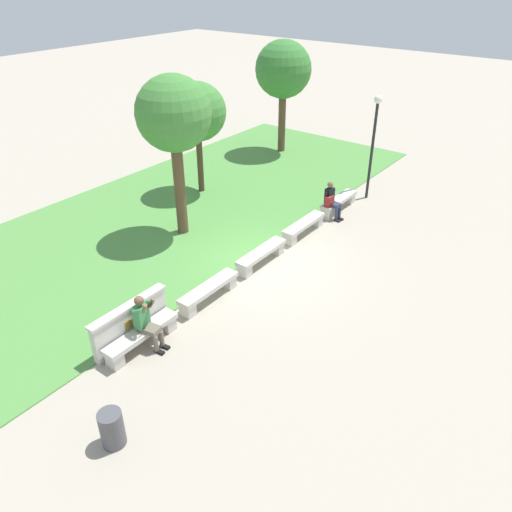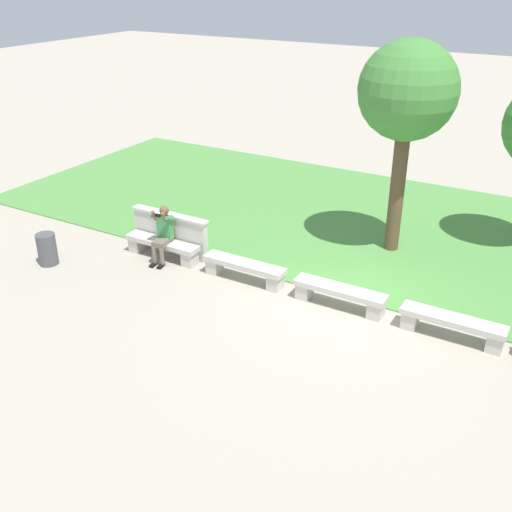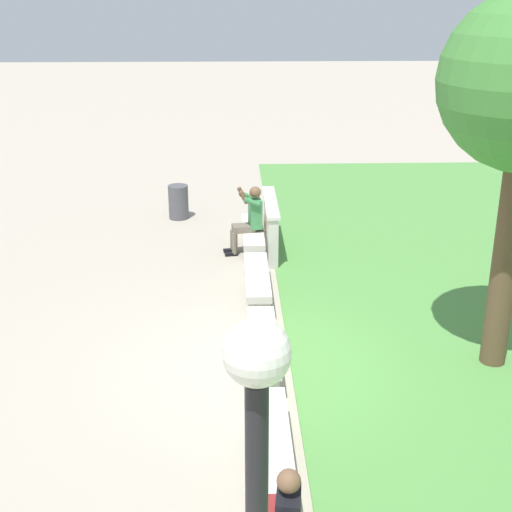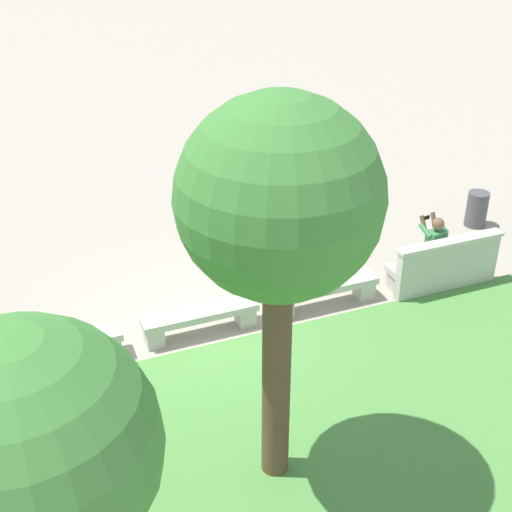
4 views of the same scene
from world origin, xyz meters
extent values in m
plane|color=#A89E8C|center=(0.00, 0.00, 0.00)|extent=(80.00, 80.00, 0.00)
cube|color=#518E42|center=(0.00, 4.38, 0.01)|extent=(22.94, 8.00, 0.03)
cube|color=beige|center=(-4.51, 0.00, 0.39)|extent=(1.92, 0.40, 0.12)
cube|color=beige|center=(-5.29, 0.00, 0.17)|extent=(0.28, 0.34, 0.33)
cube|color=beige|center=(-3.73, 0.00, 0.17)|extent=(0.28, 0.34, 0.33)
cube|color=beige|center=(-2.25, 0.00, 0.39)|extent=(1.92, 0.40, 0.12)
cube|color=beige|center=(-3.04, 0.00, 0.17)|extent=(0.28, 0.34, 0.33)
cube|color=beige|center=(-1.47, 0.00, 0.17)|extent=(0.28, 0.34, 0.33)
cube|color=beige|center=(0.00, 0.00, 0.39)|extent=(1.92, 0.40, 0.12)
cube|color=beige|center=(-0.78, 0.00, 0.17)|extent=(0.28, 0.34, 0.33)
cube|color=beige|center=(0.78, 0.00, 0.17)|extent=(0.28, 0.34, 0.33)
cube|color=beige|center=(2.25, 0.00, 0.39)|extent=(1.92, 0.40, 0.12)
cube|color=beige|center=(1.47, 0.00, 0.17)|extent=(0.28, 0.34, 0.33)
cube|color=beige|center=(3.04, 0.00, 0.17)|extent=(0.28, 0.34, 0.33)
cube|color=beige|center=(4.51, 0.00, 0.39)|extent=(1.92, 0.40, 0.12)
cube|color=beige|center=(3.73, 0.00, 0.17)|extent=(0.28, 0.34, 0.33)
cube|color=beige|center=(5.29, 0.00, 0.17)|extent=(0.28, 0.34, 0.33)
cube|color=beige|center=(-4.51, 0.34, 0.47)|extent=(2.03, 0.18, 0.95)
cube|color=beige|center=(-4.51, 0.34, 0.98)|extent=(2.09, 0.24, 0.06)
cube|color=olive|center=(-4.51, 0.24, 0.59)|extent=(0.44, 0.02, 0.22)
cube|color=black|center=(-4.44, -0.46, 0.03)|extent=(0.14, 0.25, 0.06)
cylinder|color=#6B6051|center=(-4.45, -0.39, 0.24)|extent=(0.11, 0.11, 0.42)
cube|color=black|center=(-4.24, -0.43, 0.03)|extent=(0.14, 0.25, 0.06)
cylinder|color=#6B6051|center=(-4.25, -0.36, 0.24)|extent=(0.11, 0.11, 0.42)
cube|color=#6B6051|center=(-4.38, -0.19, 0.51)|extent=(0.36, 0.46, 0.12)
cube|color=#3D894C|center=(-4.41, 0.04, 0.79)|extent=(0.37, 0.27, 0.56)
sphere|color=brown|center=(-4.41, 0.04, 1.21)|extent=(0.22, 0.22, 0.22)
cylinder|color=#3D894C|center=(-4.58, -0.09, 1.08)|extent=(0.14, 0.32, 0.21)
cylinder|color=brown|center=(-4.50, -0.22, 1.16)|extent=(0.09, 0.18, 0.27)
cylinder|color=#3D894C|center=(-4.21, -0.03, 1.08)|extent=(0.14, 0.32, 0.21)
cylinder|color=brown|center=(-4.25, -0.18, 1.16)|extent=(0.13, 0.20, 0.27)
cube|color=black|center=(-4.37, -0.26, 1.20)|extent=(0.15, 0.03, 0.08)
cube|color=black|center=(3.72, -0.40, 0.03)|extent=(0.13, 0.23, 0.06)
cylinder|color=#2D334C|center=(3.73, -0.34, 0.24)|extent=(0.10, 0.10, 0.42)
cube|color=black|center=(3.90, -0.43, 0.03)|extent=(0.13, 0.23, 0.06)
cylinder|color=#2D334C|center=(3.91, -0.37, 0.24)|extent=(0.10, 0.10, 0.42)
cube|color=#2D334C|center=(3.84, -0.18, 0.51)|extent=(0.33, 0.43, 0.12)
cube|color=black|center=(3.87, 0.04, 0.77)|extent=(0.34, 0.24, 0.52)
sphere|color=brown|center=(3.87, 0.04, 1.16)|extent=(0.20, 0.20, 0.20)
cylinder|color=black|center=(3.67, 0.05, 0.72)|extent=(0.08, 0.08, 0.48)
cylinder|color=black|center=(4.07, -0.01, 0.72)|extent=(0.08, 0.08, 0.48)
cube|color=maroon|center=(3.74, -0.03, 0.63)|extent=(0.28, 0.20, 0.36)
cube|color=maroon|center=(3.74, -0.14, 0.56)|extent=(0.20, 0.06, 0.16)
torus|color=black|center=(3.74, -0.03, 0.83)|extent=(0.10, 0.02, 0.10)
cylinder|color=brown|center=(8.45, 5.18, 1.43)|extent=(0.32, 0.32, 2.86)
sphere|color=#387A33|center=(8.45, 5.18, 3.58)|extent=(2.39, 2.39, 2.39)
cylinder|color=brown|center=(0.03, 3.17, 1.58)|extent=(0.34, 0.34, 3.16)
sphere|color=#428438|center=(0.03, 3.17, 3.82)|extent=(2.20, 2.20, 2.20)
cylinder|color=#4C3826|center=(2.84, 4.95, 1.19)|extent=(0.22, 0.22, 2.38)
sphere|color=#428438|center=(2.84, 4.95, 3.00)|extent=(2.06, 2.06, 2.06)
cylinder|color=#4C4C51|center=(-6.61, -1.59, 0.38)|extent=(0.44, 0.44, 0.75)
cylinder|color=black|center=(6.10, -0.30, 1.71)|extent=(0.10, 0.10, 3.42)
sphere|color=white|center=(6.10, -0.30, 3.56)|extent=(0.28, 0.28, 0.28)
camera|label=1|loc=(-9.87, -7.32, 7.61)|focal=35.00mm
camera|label=2|loc=(3.81, -9.94, 6.32)|focal=42.00mm
camera|label=3|loc=(8.57, -0.38, 4.93)|focal=50.00mm
camera|label=4|loc=(2.70, 9.22, 6.87)|focal=50.00mm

